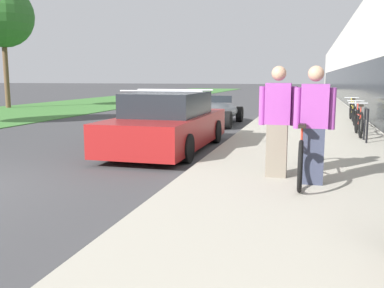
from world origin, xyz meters
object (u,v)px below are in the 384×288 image
person_rider (314,125)px  person_bystander (277,122)px  bike_rack_hoop (366,121)px  cruiser_bike_nearest (359,122)px  cruiser_bike_middle (356,116)px  vintage_roadster_curbside (214,112)px  parked_sedan_curbside (168,124)px  cruiser_bike_farthest (352,111)px  street_tree_far (2,17)px  tandem_bicycle (302,154)px

person_rider → person_bystander: 0.65m
bike_rack_hoop → cruiser_bike_nearest: 1.14m
cruiser_bike_middle → vintage_roadster_curbside: (-4.84, 0.76, -0.03)m
person_bystander → parked_sedan_curbside: (-2.74, 2.68, -0.39)m
person_rider → parked_sedan_curbside: bearing=137.6°
cruiser_bike_farthest → cruiser_bike_nearest: bearing=-92.7°
person_rider → cruiser_bike_farthest: person_rider is taller
person_rider → parked_sedan_curbside: person_rider is taller
cruiser_bike_middle → parked_sedan_curbside: size_ratio=0.36×
street_tree_far → vintage_roadster_curbside: bearing=-22.1°
parked_sedan_curbside → vintage_roadster_curbside: 5.74m
cruiser_bike_middle → vintage_roadster_curbside: vintage_roadster_curbside is taller
cruiser_bike_nearest → cruiser_bike_middle: 2.06m
tandem_bicycle → cruiser_bike_farthest: 10.17m
tandem_bicycle → person_rider: bearing=-62.3°
person_bystander → street_tree_far: 21.49m
cruiser_bike_nearest → parked_sedan_curbside: 5.41m
vintage_roadster_curbside → street_tree_far: street_tree_far is taller
person_bystander → bike_rack_hoop: (1.86, 4.48, -0.38)m
bike_rack_hoop → vintage_roadster_curbside: (-4.76, 3.94, -0.19)m
street_tree_far → tandem_bicycle: bearing=-40.0°
cruiser_bike_farthest → person_rider: bearing=-98.1°
cruiser_bike_middle → street_tree_far: bearing=161.2°
vintage_roadster_curbside → person_bystander: bearing=-71.0°
bike_rack_hoop → cruiser_bike_farthest: size_ratio=0.51×
cruiser_bike_middle → cruiser_bike_farthest: (0.08, 2.36, 0.00)m
tandem_bicycle → bike_rack_hoop: (1.47, 4.50, 0.12)m
bike_rack_hoop → cruiser_bike_middle: (0.08, 3.18, -0.15)m
tandem_bicycle → cruiser_bike_nearest: (1.42, 5.63, -0.02)m
tandem_bicycle → person_bystander: size_ratio=1.42×
vintage_roadster_curbside → bike_rack_hoop: bearing=-39.6°
tandem_bicycle → parked_sedan_curbside: size_ratio=0.54×
bike_rack_hoop → street_tree_far: street_tree_far is taller
bike_rack_hoop → cruiser_bike_nearest: (-0.05, 1.13, -0.14)m
person_bystander → cruiser_bike_farthest: person_bystander is taller
person_rider → street_tree_far: size_ratio=0.26×
cruiser_bike_nearest → person_rider: bearing=-101.9°
parked_sedan_curbside → vintage_roadster_curbside: bearing=91.5°
cruiser_bike_nearest → cruiser_bike_farthest: (0.21, 4.41, -0.01)m
bike_rack_hoop → cruiser_bike_middle: bearing=88.5°
tandem_bicycle → bike_rack_hoop: bearing=71.9°
person_rider → vintage_roadster_curbside: bearing=111.5°
tandem_bicycle → person_bystander: (-0.39, 0.02, 0.50)m
bike_rack_hoop → cruiser_bike_nearest: size_ratio=0.48×
person_rider → vintage_roadster_curbside: 9.42m
person_bystander → street_tree_far: size_ratio=0.26×
bike_rack_hoop → street_tree_far: 20.62m
person_bystander → cruiser_bike_farthest: (2.02, 10.02, -0.53)m
cruiser_bike_nearest → cruiser_bike_middle: size_ratio=1.05×
tandem_bicycle → cruiser_bike_farthest: size_ratio=1.52×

